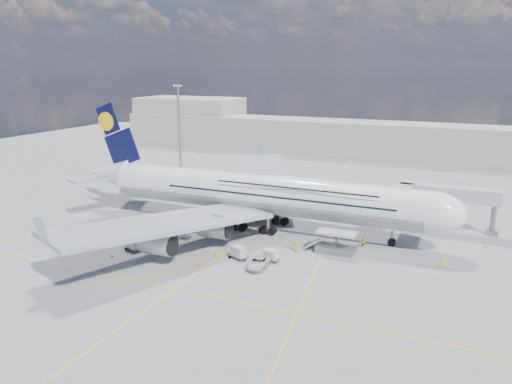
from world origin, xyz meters
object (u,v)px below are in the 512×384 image
at_px(catering_truck_inner, 294,191).
at_px(cone_wing_left_outer, 240,194).
at_px(crew_tug, 216,254).
at_px(dolly_row_b, 133,244).
at_px(crew_loader, 363,242).
at_px(crew_nose, 444,264).
at_px(cone_wing_left_inner, 235,199).
at_px(cone_wing_right_outer, 112,256).
at_px(light_mast, 179,129).
at_px(airliner, 261,193).
at_px(dolly_row_a, 77,240).
at_px(service_van, 258,263).
at_px(baggage_tug, 182,233).
at_px(crew_van, 295,246).
at_px(crew_wing, 129,240).
at_px(dolly_row_c, 136,236).
at_px(dolly_nose_far, 239,252).
at_px(catering_truck_outer, 221,181).
at_px(jet_bridge, 430,196).
at_px(dolly_back, 98,225).
at_px(cone_nose, 485,247).
at_px(cone_tail, 123,206).
at_px(dolly_nose_near, 271,255).
at_px(cargo_loader, 335,245).

xyz_separation_m(catering_truck_inner, cone_wing_left_outer, (-13.00, -2.40, -1.50)).
xyz_separation_m(crew_tug, cone_wing_left_outer, (-14.12, 38.36, -0.47)).
relative_size(dolly_row_b, crew_loader, 1.94).
xyz_separation_m(crew_nose, cone_wing_left_inner, (-47.58, 24.06, -0.76)).
bearing_deg(cone_wing_right_outer, light_mast, 112.23).
relative_size(airliner, cone_wing_left_outer, 130.22).
distance_m(dolly_row_a, service_van, 32.85).
bearing_deg(dolly_row_b, crew_loader, 45.48).
xyz_separation_m(airliner, crew_loader, (20.37, -2.75, -6.00)).
relative_size(baggage_tug, crew_van, 1.54).
bearing_deg(dolly_row_b, cone_wing_right_outer, -85.37).
height_order(crew_wing, cone_wing_right_outer, crew_wing).
bearing_deg(dolly_row_c, airliner, 50.97).
xyz_separation_m(crew_nose, crew_wing, (-51.08, -10.62, -0.14)).
relative_size(crew_loader, crew_van, 0.97).
xyz_separation_m(airliner, dolly_nose_far, (2.99, -16.12, -5.78)).
xyz_separation_m(dolly_row_a, catering_truck_outer, (2.77, 48.42, 0.68)).
xyz_separation_m(jet_bridge, dolly_back, (-58.72, -23.33, -6.56)).
bearing_deg(baggage_tug, crew_tug, -30.25).
height_order(light_mast, crew_van, light_mast).
distance_m(crew_loader, cone_wing_left_outer, 41.83).
height_order(dolly_row_c, crew_van, dolly_row_c).
xyz_separation_m(baggage_tug, cone_nose, (50.66, 15.89, -0.46)).
distance_m(crew_loader, cone_nose, 20.79).
height_order(catering_truck_outer, crew_nose, catering_truck_outer).
distance_m(dolly_row_b, baggage_tug, 10.00).
height_order(crew_loader, crew_van, crew_van).
distance_m(dolly_row_c, service_van, 24.41).
bearing_deg(dolly_row_a, cone_wing_right_outer, -18.01).
bearing_deg(cone_tail, jet_bridge, 9.08).
height_order(dolly_row_b, baggage_tug, dolly_row_b).
bearing_deg(catering_truck_outer, baggage_tug, -67.79).
relative_size(dolly_row_a, cone_wing_left_inner, 6.59).
height_order(airliner, crew_nose, airliner).
height_order(dolly_back, crew_tug, crew_tug).
xyz_separation_m(jet_bridge, crew_wing, (-46.81, -29.08, -6.00)).
bearing_deg(dolly_row_c, cone_wing_left_inner, 91.20).
distance_m(airliner, cone_wing_right_outer, 29.76).
distance_m(light_mast, cone_tail, 37.13).
xyz_separation_m(crew_loader, crew_tug, (-20.64, -15.10, -0.11)).
height_order(dolly_row_a, crew_nose, crew_nose).
relative_size(dolly_row_b, dolly_nose_near, 1.10).
height_order(jet_bridge, cone_wing_left_outer, jet_bridge).
bearing_deg(catering_truck_outer, dolly_row_b, -75.76).
xyz_separation_m(dolly_row_c, crew_van, (27.25, 7.32, -0.23)).
distance_m(cargo_loader, dolly_row_a, 44.45).
distance_m(crew_nose, cone_wing_right_outer, 52.60).
relative_size(dolly_row_c, cone_wing_left_inner, 7.15).
bearing_deg(crew_loader, crew_tug, -116.27).
bearing_deg(cone_nose, jet_bridge, 149.96).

